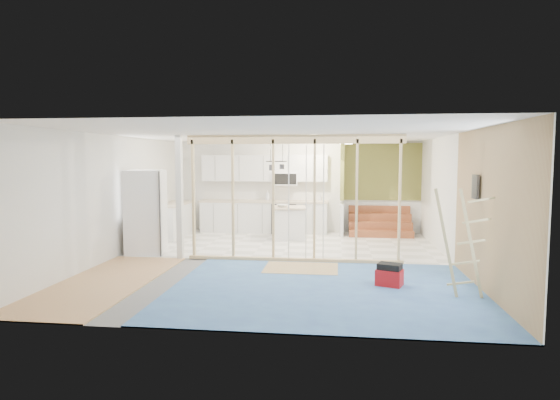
# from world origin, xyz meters

# --- Properties ---
(room) EXTENTS (7.01, 8.01, 2.61)m
(room) POSITION_xyz_m (0.00, 0.00, 1.30)
(room) COLOR slate
(room) RESTS_ON ground
(floor_overlays) EXTENTS (7.00, 8.00, 0.03)m
(floor_overlays) POSITION_xyz_m (0.07, 0.06, 0.01)
(floor_overlays) COLOR white
(floor_overlays) RESTS_ON room
(stud_frame) EXTENTS (4.66, 0.14, 2.60)m
(stud_frame) POSITION_xyz_m (-0.22, -0.00, 1.58)
(stud_frame) COLOR tan
(stud_frame) RESTS_ON room
(base_cabinets) EXTENTS (4.45, 2.24, 0.93)m
(base_cabinets) POSITION_xyz_m (-1.61, 3.36, 0.47)
(base_cabinets) COLOR silver
(base_cabinets) RESTS_ON room
(upper_cabinets) EXTENTS (3.60, 0.41, 0.85)m
(upper_cabinets) POSITION_xyz_m (-0.84, 3.82, 1.82)
(upper_cabinets) COLOR silver
(upper_cabinets) RESTS_ON room
(green_partition) EXTENTS (2.25, 1.51, 2.60)m
(green_partition) POSITION_xyz_m (2.04, 3.66, 0.94)
(green_partition) COLOR olive
(green_partition) RESTS_ON room
(pot_rack) EXTENTS (0.52, 0.52, 0.72)m
(pot_rack) POSITION_xyz_m (-0.31, 1.89, 2.00)
(pot_rack) COLOR black
(pot_rack) RESTS_ON room
(sheathing_panel) EXTENTS (0.02, 4.00, 2.60)m
(sheathing_panel) POSITION_xyz_m (3.48, -2.00, 1.30)
(sheathing_panel) COLOR tan
(sheathing_panel) RESTS_ON room
(electrical_panel) EXTENTS (0.04, 0.30, 0.40)m
(electrical_panel) POSITION_xyz_m (3.43, -1.40, 1.65)
(electrical_panel) COLOR #393A3F
(electrical_panel) RESTS_ON room
(ceiling_light) EXTENTS (0.32, 0.32, 0.08)m
(ceiling_light) POSITION_xyz_m (1.40, 3.00, 2.54)
(ceiling_light) COLOR #FFEABF
(ceiling_light) RESTS_ON room
(fridge) EXTENTS (0.94, 0.91, 1.86)m
(fridge) POSITION_xyz_m (-3.03, 0.45, 0.93)
(fridge) COLOR white
(fridge) RESTS_ON room
(island) EXTENTS (1.00, 1.00, 0.86)m
(island) POSITION_xyz_m (-0.08, 2.70, 0.43)
(island) COLOR white
(island) RESTS_ON room
(bowl) EXTENTS (0.37, 0.37, 0.07)m
(bowl) POSITION_xyz_m (-0.23, 2.57, 0.90)
(bowl) COLOR silver
(bowl) RESTS_ON island
(soap_bottle_a) EXTENTS (0.11, 0.11, 0.27)m
(soap_bottle_a) POSITION_xyz_m (-0.81, 3.77, 1.07)
(soap_bottle_a) COLOR silver
(soap_bottle_a) RESTS_ON base_cabinets
(soap_bottle_b) EXTENTS (0.10, 0.11, 0.18)m
(soap_bottle_b) POSITION_xyz_m (0.70, 3.81, 1.02)
(soap_bottle_b) COLOR silver
(soap_bottle_b) RESTS_ON base_cabinets
(toolbox) EXTENTS (0.49, 0.43, 0.39)m
(toolbox) POSITION_xyz_m (2.05, -1.65, 0.18)
(toolbox) COLOR #B41014
(toolbox) RESTS_ON room
(ladder) EXTENTS (0.89, 0.12, 1.65)m
(ladder) POSITION_xyz_m (3.05, -2.17, 0.85)
(ladder) COLOR #C8B87A
(ladder) RESTS_ON room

